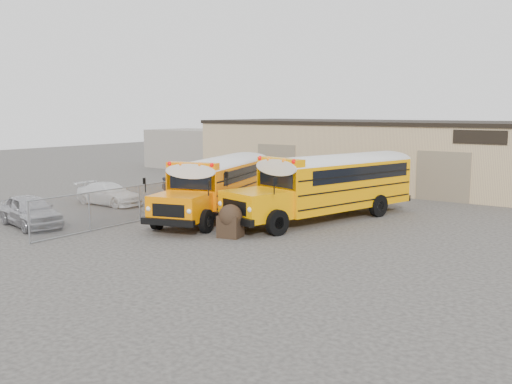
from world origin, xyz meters
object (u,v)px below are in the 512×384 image
Objects in this scene: tarp_bundle at (230,220)px; school_bus_left at (257,170)px; car_silver at (30,211)px; car_white at (109,194)px; car_dark at (201,182)px; school_bus_right at (410,172)px.

school_bus_left is at bearing 120.08° from tarp_bundle.
car_silver is 1.01× the size of car_white.
car_dark is at bearing -165.25° from school_bus_left.
school_bus_left reaches higher than car_silver.
car_silver is 6.59m from car_white.
tarp_bundle is (5.69, -9.82, -1.03)m from school_bus_left.
car_white is 6.45m from car_dark.
tarp_bundle is at bearing -105.05° from car_white.
car_dark is at bearing 136.97° from tarp_bundle.
car_dark reaches higher than car_white.
car_white is (-14.00, -10.27, -1.26)m from school_bus_right.
school_bus_left is 9.21m from school_bus_right.
school_bus_right is 20.52m from car_silver.
car_white is at bearing -126.16° from school_bus_left.
car_silver is 12.57m from car_dark.
car_dark is (1.54, 6.26, 0.15)m from car_white.
school_bus_left is 13.99m from car_silver.
car_white is at bearing 29.41° from car_silver.
school_bus_left is at bearing -95.15° from car_dark.
school_bus_right is 2.64× the size of car_white.
school_bus_right reaches higher than tarp_bundle.
tarp_bundle reaches higher than car_white.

